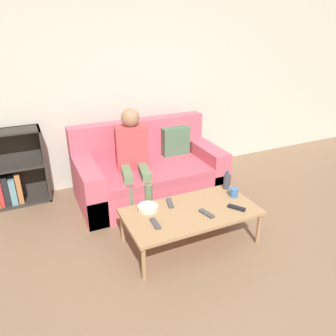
# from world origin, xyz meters

# --- Properties ---
(ground_plane) EXTENTS (22.00, 22.00, 0.00)m
(ground_plane) POSITION_xyz_m (0.00, 0.00, 0.00)
(ground_plane) COLOR #84664C
(wall_back) EXTENTS (12.00, 0.06, 2.60)m
(wall_back) POSITION_xyz_m (0.00, 2.73, 1.30)
(wall_back) COLOR beige
(wall_back) RESTS_ON ground_plane
(couch) EXTENTS (1.73, 0.90, 0.89)m
(couch) POSITION_xyz_m (-0.08, 2.10, 0.29)
(couch) COLOR #DB5B70
(couch) RESTS_ON ground_plane
(bookshelf) EXTENTS (0.69, 0.28, 0.91)m
(bookshelf) POSITION_xyz_m (-1.61, 2.58, 0.38)
(bookshelf) COLOR #332D28
(bookshelf) RESTS_ON ground_plane
(coffee_table) EXTENTS (1.27, 0.66, 0.36)m
(coffee_table) POSITION_xyz_m (-0.08, 1.02, 0.33)
(coffee_table) COLOR #A87F56
(coffee_table) RESTS_ON ground_plane
(person_adult) EXTENTS (0.44, 0.67, 1.13)m
(person_adult) POSITION_xyz_m (-0.30, 2.01, 0.65)
(person_adult) COLOR #66845B
(person_adult) RESTS_ON ground_plane
(cup_near) EXTENTS (0.09, 0.09, 0.09)m
(cup_near) POSITION_xyz_m (0.45, 1.08, 0.41)
(cup_near) COLOR #3D70B2
(cup_near) RESTS_ON coffee_table
(tv_remote_0) EXTENTS (0.09, 0.18, 0.02)m
(tv_remote_0) POSITION_xyz_m (-0.21, 1.21, 0.37)
(tv_remote_0) COLOR #47474C
(tv_remote_0) RESTS_ON coffee_table
(tv_remote_1) EXTENTS (0.14, 0.17, 0.02)m
(tv_remote_1) POSITION_xyz_m (0.33, 0.86, 0.37)
(tv_remote_1) COLOR black
(tv_remote_1) RESTS_ON coffee_table
(tv_remote_2) EXTENTS (0.06, 0.17, 0.02)m
(tv_remote_2) POSITION_xyz_m (-0.48, 0.94, 0.37)
(tv_remote_2) COLOR #47474C
(tv_remote_2) RESTS_ON coffee_table
(tv_remote_3) EXTENTS (0.09, 0.18, 0.02)m
(tv_remote_3) POSITION_xyz_m (0.02, 0.89, 0.37)
(tv_remote_3) COLOR #47474C
(tv_remote_3) RESTS_ON coffee_table
(snack_bowl) EXTENTS (0.19, 0.19, 0.05)m
(snack_bowl) POSITION_xyz_m (-0.45, 1.20, 0.38)
(snack_bowl) COLOR beige
(snack_bowl) RESTS_ON coffee_table
(bottle) EXTENTS (0.07, 0.07, 0.21)m
(bottle) POSITION_xyz_m (0.48, 1.25, 0.45)
(bottle) COLOR #424756
(bottle) RESTS_ON coffee_table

